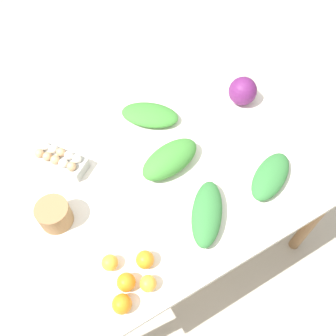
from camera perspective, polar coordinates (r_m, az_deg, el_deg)
ground_plane at (r=2.39m, az=0.00°, el=-9.43°), size 8.00×8.00×0.00m
dining_table at (r=1.82m, az=0.00°, el=-1.69°), size 1.36×1.07×0.71m
cabbage_purple at (r=2.00m, az=11.31°, el=11.43°), size 0.15×0.15×0.15m
egg_carton at (r=1.81m, az=-16.18°, el=1.27°), size 0.23×0.27×0.09m
paper_bag at (r=1.65m, az=-16.94°, el=-6.78°), size 0.14×0.14×0.11m
greens_bunch_dandelion at (r=1.73m, az=0.30°, el=1.37°), size 0.33×0.20×0.10m
greens_bunch_chard at (r=1.91m, az=-2.78°, el=8.08°), size 0.32×0.31×0.06m
greens_bunch_kale at (r=1.61m, az=5.96°, el=-6.89°), size 0.30×0.33×0.08m
greens_bunch_beet_tops at (r=1.76m, az=15.35°, el=-1.22°), size 0.32×0.25×0.07m
orange_0 at (r=1.51m, az=-6.38°, el=-16.91°), size 0.07×0.07×0.07m
orange_1 at (r=1.53m, az=-3.52°, el=-13.76°), size 0.07×0.07×0.07m
orange_2 at (r=1.49m, az=-7.03°, el=-19.88°), size 0.08×0.08×0.08m
orange_3 at (r=1.51m, az=-3.05°, el=-17.18°), size 0.07×0.07×0.07m
orange_4 at (r=1.55m, az=-8.87°, el=-14.06°), size 0.07×0.07×0.07m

